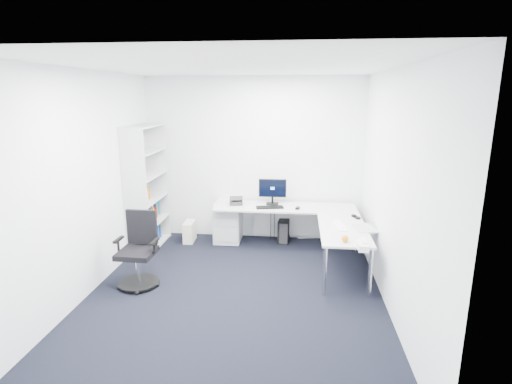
# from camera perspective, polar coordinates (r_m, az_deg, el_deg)

# --- Properties ---
(ground) EXTENTS (4.20, 4.20, 0.00)m
(ground) POSITION_cam_1_polar(r_m,az_deg,el_deg) (5.11, -3.00, -14.35)
(ground) COLOR black
(ceiling) EXTENTS (4.20, 4.20, 0.00)m
(ceiling) POSITION_cam_1_polar(r_m,az_deg,el_deg) (4.51, -3.45, 17.49)
(ceiling) COLOR white
(wall_back) EXTENTS (3.60, 0.02, 2.70)m
(wall_back) POSITION_cam_1_polar(r_m,az_deg,el_deg) (6.67, -0.34, 4.69)
(wall_back) COLOR white
(wall_back) RESTS_ON ground
(wall_front) EXTENTS (3.60, 0.02, 2.70)m
(wall_front) POSITION_cam_1_polar(r_m,az_deg,el_deg) (2.67, -10.47, -9.81)
(wall_front) COLOR white
(wall_front) RESTS_ON ground
(wall_left) EXTENTS (0.02, 4.20, 2.70)m
(wall_left) POSITION_cam_1_polar(r_m,az_deg,el_deg) (5.22, -23.12, 0.99)
(wall_left) COLOR white
(wall_left) RESTS_ON ground
(wall_right) EXTENTS (0.02, 4.20, 2.70)m
(wall_right) POSITION_cam_1_polar(r_m,az_deg,el_deg) (4.69, 19.05, -0.00)
(wall_right) COLOR white
(wall_right) RESTS_ON ground
(l_desk) EXTENTS (2.25, 1.26, 0.66)m
(l_desk) POSITION_cam_1_polar(r_m,az_deg,el_deg) (6.20, 4.04, -5.79)
(l_desk) COLOR #BCBEBE
(l_desk) RESTS_ON ground
(drawer_pedestal) EXTENTS (0.43, 0.53, 0.65)m
(drawer_pedestal) POSITION_cam_1_polar(r_m,az_deg,el_deg) (6.73, -3.99, -4.23)
(drawer_pedestal) COLOR #BCBEBE
(drawer_pedestal) RESTS_ON ground
(bookshelf) EXTENTS (0.38, 0.98, 1.95)m
(bookshelf) POSITION_cam_1_polar(r_m,az_deg,el_deg) (6.50, -15.37, 0.61)
(bookshelf) COLOR silver
(bookshelf) RESTS_ON ground
(task_chair) EXTENTS (0.55, 0.55, 0.96)m
(task_chair) POSITION_cam_1_polar(r_m,az_deg,el_deg) (5.32, -16.70, -8.06)
(task_chair) COLOR black
(task_chair) RESTS_ON ground
(black_pc_tower) EXTENTS (0.20, 0.40, 0.38)m
(black_pc_tower) POSITION_cam_1_polar(r_m,az_deg,el_deg) (6.75, 4.02, -5.43)
(black_pc_tower) COLOR black
(black_pc_tower) RESTS_ON ground
(beige_pc_tower) EXTENTS (0.18, 0.36, 0.34)m
(beige_pc_tower) POSITION_cam_1_polar(r_m,az_deg,el_deg) (6.81, -9.46, -5.57)
(beige_pc_tower) COLOR beige
(beige_pc_tower) RESTS_ON ground
(power_strip) EXTENTS (0.31, 0.11, 0.04)m
(power_strip) POSITION_cam_1_polar(r_m,az_deg,el_deg) (6.96, 7.24, -6.37)
(power_strip) COLOR white
(power_strip) RESTS_ON ground
(monitor) EXTENTS (0.45, 0.15, 0.43)m
(monitor) POSITION_cam_1_polar(r_m,az_deg,el_deg) (6.47, 2.37, 0.09)
(monitor) COLOR black
(monitor) RESTS_ON l_desk
(black_keyboard) EXTENTS (0.45, 0.23, 0.02)m
(black_keyboard) POSITION_cam_1_polar(r_m,az_deg,el_deg) (6.31, 1.97, -2.20)
(black_keyboard) COLOR black
(black_keyboard) RESTS_ON l_desk
(mouse) EXTENTS (0.08, 0.11, 0.03)m
(mouse) POSITION_cam_1_polar(r_m,az_deg,el_deg) (6.28, 5.97, -2.30)
(mouse) COLOR black
(mouse) RESTS_ON l_desk
(desk_phone) EXTENTS (0.24, 0.24, 0.15)m
(desk_phone) POSITION_cam_1_polar(r_m,az_deg,el_deg) (6.50, -2.87, -1.14)
(desk_phone) COLOR #28272A
(desk_phone) RESTS_ON l_desk
(laptop) EXTENTS (0.44, 0.43, 0.27)m
(laptop) POSITION_cam_1_polar(r_m,az_deg,el_deg) (5.50, 15.29, -3.79)
(laptop) COLOR silver
(laptop) RESTS_ON l_desk
(white_keyboard) EXTENTS (0.20, 0.47, 0.02)m
(white_keyboard) POSITION_cam_1_polar(r_m,az_deg,el_deg) (5.57, 11.82, -4.72)
(white_keyboard) COLOR white
(white_keyboard) RESTS_ON l_desk
(headphones) EXTENTS (0.17, 0.20, 0.05)m
(headphones) POSITION_cam_1_polar(r_m,az_deg,el_deg) (5.99, 14.09, -3.38)
(headphones) COLOR black
(headphones) RESTS_ON l_desk
(orange_fruit) EXTENTS (0.09, 0.09, 0.09)m
(orange_fruit) POSITION_cam_1_polar(r_m,az_deg,el_deg) (5.00, 12.59, -6.52)
(orange_fruit) COLOR orange
(orange_fruit) RESTS_ON l_desk
(tissue_box) EXTENTS (0.12, 0.22, 0.08)m
(tissue_box) POSITION_cam_1_polar(r_m,az_deg,el_deg) (4.82, 15.02, -7.49)
(tissue_box) COLOR white
(tissue_box) RESTS_ON l_desk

